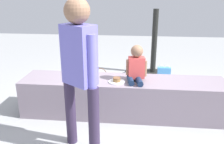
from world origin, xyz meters
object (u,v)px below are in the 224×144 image
(gift_bag, at_px, (164,74))
(handbag_black_leather, at_px, (130,79))
(adult_standing, at_px, (79,65))
(child_seated, at_px, (136,66))
(water_bottle_far_side, at_px, (76,76))
(handbag_brown_canvas, at_px, (101,78))
(cake_box_white, at_px, (168,88))
(water_bottle_near_gift, at_px, (59,80))
(cake_plate, at_px, (117,81))
(party_cup_red, at_px, (145,78))

(gift_bag, bearing_deg, handbag_black_leather, -155.78)
(adult_standing, bearing_deg, child_seated, 55.06)
(water_bottle_far_side, relative_size, handbag_brown_canvas, 0.71)
(water_bottle_far_side, height_order, cake_box_white, water_bottle_far_side)
(child_seated, bearing_deg, water_bottle_near_gift, 145.07)
(adult_standing, distance_m, cake_box_white, 2.19)
(water_bottle_near_gift, relative_size, cake_box_white, 0.66)
(cake_plate, height_order, gift_bag, cake_plate)
(cake_plate, distance_m, water_bottle_far_side, 1.64)
(adult_standing, distance_m, party_cup_red, 2.50)
(child_seated, distance_m, cake_box_white, 1.21)
(water_bottle_near_gift, xyz_separation_m, party_cup_red, (1.58, 0.42, -0.05))
(adult_standing, height_order, cake_box_white, adult_standing)
(handbag_brown_canvas, bearing_deg, cake_plate, -71.70)
(adult_standing, xyz_separation_m, cake_box_white, (1.12, 1.65, -0.90))
(child_seated, height_order, water_bottle_far_side, child_seated)
(water_bottle_near_gift, relative_size, water_bottle_far_side, 0.91)
(adult_standing, xyz_separation_m, gift_bag, (1.10, 2.20, -0.84))
(water_bottle_near_gift, height_order, handbag_black_leather, handbag_black_leather)
(handbag_black_leather, distance_m, handbag_brown_canvas, 0.55)
(party_cup_red, distance_m, handbag_brown_canvas, 0.87)
(party_cup_red, bearing_deg, cake_plate, -106.14)
(child_seated, relative_size, cake_plate, 2.16)
(gift_bag, xyz_separation_m, water_bottle_far_side, (-1.68, -0.17, -0.03))
(child_seated, bearing_deg, water_bottle_far_side, 133.01)
(adult_standing, xyz_separation_m, water_bottle_far_side, (-0.58, 2.04, -0.87))
(adult_standing, height_order, gift_bag, adult_standing)
(gift_bag, height_order, water_bottle_far_side, gift_bag)
(child_seated, distance_m, cake_plate, 0.32)
(water_bottle_far_side, xyz_separation_m, handbag_brown_canvas, (0.50, -0.10, -0.01))
(handbag_black_leather, bearing_deg, adult_standing, -103.45)
(child_seated, bearing_deg, cake_box_white, 56.77)
(party_cup_red, bearing_deg, water_bottle_far_side, -172.74)
(water_bottle_near_gift, xyz_separation_m, handbag_black_leather, (1.29, 0.13, 0.02))
(adult_standing, relative_size, water_bottle_far_side, 7.06)
(gift_bag, distance_m, handbag_brown_canvas, 1.21)
(cake_plate, distance_m, party_cup_red, 1.61)
(water_bottle_far_side, bearing_deg, handbag_black_leather, -6.64)
(water_bottle_near_gift, distance_m, party_cup_red, 1.63)
(adult_standing, bearing_deg, handbag_black_leather, 76.55)
(water_bottle_near_gift, bearing_deg, adult_standing, -64.89)
(child_seated, height_order, adult_standing, adult_standing)
(cake_plate, xyz_separation_m, handbag_black_leather, (0.14, 1.19, -0.42))
(party_cup_red, relative_size, handbag_black_leather, 0.29)
(cake_plate, height_order, handbag_brown_canvas, cake_plate)
(party_cup_red, bearing_deg, water_bottle_near_gift, -164.99)
(child_seated, bearing_deg, cake_plate, -162.76)
(child_seated, relative_size, party_cup_red, 5.27)
(child_seated, distance_m, adult_standing, 1.01)
(handbag_black_leather, bearing_deg, party_cup_red, 45.72)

